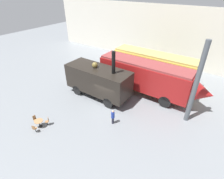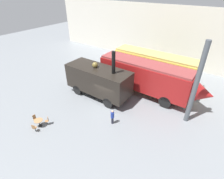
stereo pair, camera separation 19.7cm
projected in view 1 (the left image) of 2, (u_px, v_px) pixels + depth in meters
ground_plane at (106, 105)px, 19.50m from camera, size 80.00×80.00×0.00m
backdrop_wall at (162, 35)px, 27.85m from camera, size 44.00×0.15×9.00m
passenger_coach_vintage at (154, 65)px, 23.08m from camera, size 10.98×2.54×3.95m
streamlined_locomotive at (150, 77)px, 19.98m from camera, size 12.85×2.55×4.09m
steam_locomotive at (98, 80)px, 20.03m from camera, size 7.70×2.85×5.96m
cafe_table_near at (39, 122)px, 16.33m from camera, size 0.80×0.80×0.71m
cafe_chair_0 at (34, 128)px, 15.70m from camera, size 0.38×0.40×0.87m
cafe_chair_1 at (48, 121)px, 16.56m from camera, size 0.40×0.40×0.87m
cafe_chair_2 at (35, 119)px, 16.78m from camera, size 0.37×0.36×0.87m
visitor_person at (113, 117)px, 16.58m from camera, size 0.34×0.34×1.56m
support_pillar at (196, 85)px, 15.39m from camera, size 0.44×0.44×8.00m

